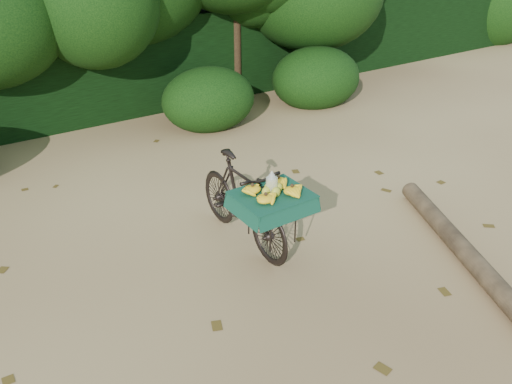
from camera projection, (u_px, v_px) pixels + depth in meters
ground at (275, 265)px, 6.20m from camera, size 80.00×80.00×0.00m
vendor_bicycle at (243, 201)px, 6.38m from camera, size 0.80×1.85×1.10m
fallen_log at (466, 253)px, 6.22m from camera, size 1.47×2.97×0.23m
hedge_backdrop at (90, 65)px, 10.44m from camera, size 26.00×1.80×1.80m
tree_row at (57, 16)px, 9.01m from camera, size 14.50×2.00×4.00m
bush_clumps at (158, 112)px, 9.41m from camera, size 8.80×1.70×0.90m
leaf_litter at (245, 239)px, 6.68m from camera, size 7.00×7.30×0.01m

